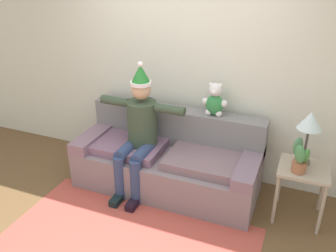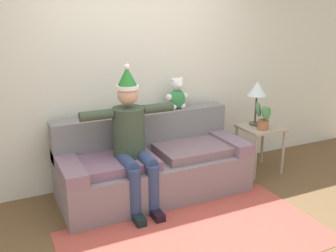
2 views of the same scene
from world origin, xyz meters
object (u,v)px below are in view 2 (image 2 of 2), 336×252
(teddy_bear, at_px, (177,95))
(table_lamp, at_px, (257,91))
(couch, at_px, (152,164))
(person_seated, at_px, (132,137))
(potted_plant, at_px, (263,118))
(side_table, at_px, (260,135))

(teddy_bear, distance_m, table_lamp, 1.04)
(couch, bearing_deg, table_lamp, 1.85)
(couch, height_order, person_seated, person_seated)
(person_seated, distance_m, table_lamp, 1.80)
(couch, relative_size, teddy_bear, 5.55)
(table_lamp, distance_m, potted_plant, 0.36)
(side_table, relative_size, table_lamp, 1.07)
(couch, distance_m, side_table, 1.50)
(couch, bearing_deg, potted_plant, -5.94)
(teddy_bear, bearing_deg, table_lamp, -11.91)
(couch, distance_m, teddy_bear, 0.89)
(side_table, bearing_deg, teddy_bear, 163.51)
(person_seated, xyz_separation_m, table_lamp, (1.76, 0.22, 0.29))
(person_seated, height_order, potted_plant, person_seated)
(couch, height_order, table_lamp, table_lamp)
(teddy_bear, xyz_separation_m, table_lamp, (1.02, -0.21, -0.00))
(couch, relative_size, potted_plant, 6.04)
(potted_plant, bearing_deg, couch, 174.06)
(couch, xyz_separation_m, potted_plant, (1.43, -0.15, 0.42))
(person_seated, xyz_separation_m, side_table, (1.78, 0.12, -0.27))
(side_table, bearing_deg, couch, 178.22)
(person_seated, relative_size, teddy_bear, 3.97)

